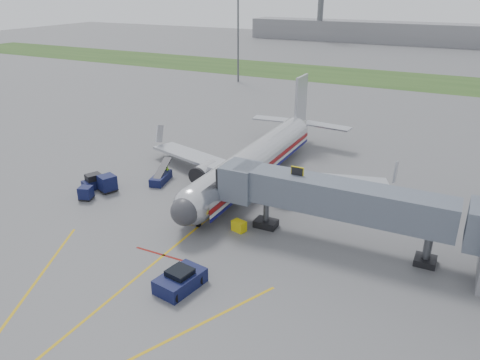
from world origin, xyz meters
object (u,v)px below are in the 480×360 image
at_px(belt_loader, 161,177).
at_px(ramp_worker, 167,172).
at_px(pushback_tug, 180,280).
at_px(baggage_tug, 94,182).
at_px(airliner, 255,160).

distance_m(belt_loader, ramp_worker, 1.49).
relative_size(belt_loader, ramp_worker, 3.18).
bearing_deg(pushback_tug, baggage_tug, 149.22).
xyz_separation_m(airliner, ramp_worker, (-10.07, -4.09, -1.89)).
bearing_deg(airliner, baggage_tug, -145.94).
xyz_separation_m(airliner, baggage_tug, (-15.89, -10.74, -1.84)).
relative_size(airliner, pushback_tug, 8.24).
height_order(airliner, baggage_tug, airliner).
bearing_deg(ramp_worker, pushback_tug, -86.96).
relative_size(airliner, ramp_worker, 23.70).
bearing_deg(belt_loader, baggage_tug, -138.61).
relative_size(baggage_tug, belt_loader, 0.61).
distance_m(airliner, baggage_tug, 19.26).
bearing_deg(pushback_tug, ramp_worker, 127.25).
bearing_deg(pushback_tug, airliner, 100.04).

